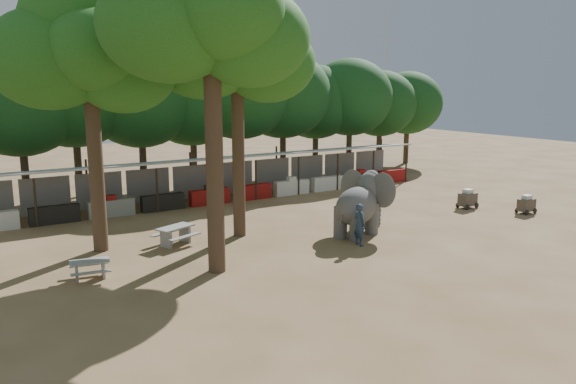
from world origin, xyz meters
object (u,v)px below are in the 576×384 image
yard_tree_center (205,15)px  picnic_table_far (175,233)px  handler (360,225)px  elephant (361,203)px  picnic_table_near (90,267)px  cart_front (526,204)px  cart_back (468,199)px  yard_tree_left (84,49)px  yard_tree_back (232,45)px

yard_tree_center → picnic_table_far: (0.09, 3.94, -8.68)m
handler → picnic_table_far: handler is taller
elephant → picnic_table_near: 12.17m
elephant → cart_front: size_ratio=3.73×
cart_front → cart_back: size_ratio=0.92×
elephant → yard_tree_left: bearing=137.9°
picnic_table_near → cart_back: 20.73m
picnic_table_near → yard_tree_center: bearing=-11.0°
picnic_table_near → picnic_table_far: size_ratio=0.74×
yard_tree_left → cart_front: size_ratio=10.63×
yard_tree_back → picnic_table_far: (-2.91, -0.06, -8.01)m
handler → picnic_table_far: bearing=58.3°
yard_tree_left → picnic_table_near: 8.59m
handler → picnic_table_near: handler is taller
handler → elephant: bearing=-40.1°
cart_back → yard_tree_left: bearing=169.8°
picnic_table_near → picnic_table_far: bearing=39.4°
yard_tree_center → cart_front: size_ratio=11.62×
handler → picnic_table_near: size_ratio=1.21×
yard_tree_left → elephant: yard_tree_left is taller
yard_tree_center → handler: bearing=-3.0°
yard_tree_left → picnic_table_near: size_ratio=7.22×
yard_tree_back → handler: (3.79, -4.36, -7.62)m
elephant → cart_back: elephant is taller
yard_tree_back → cart_back: (13.64, -1.80, -8.01)m
yard_tree_center → handler: yard_tree_center is taller
yard_tree_back → picnic_table_near: yard_tree_back is taller
handler → cart_front: size_ratio=1.78×
yard_tree_left → cart_back: (19.64, -2.80, -7.67)m
elephant → cart_front: (10.24, -1.45, -0.95)m
yard_tree_center → picnic_table_near: bearing=160.3°
yard_tree_center → cart_front: yard_tree_center is taller
picnic_table_near → yard_tree_left: bearing=81.8°
picnic_table_near → cart_back: (20.72, 0.74, 0.09)m
elephant → picnic_table_far: size_ratio=1.88×
yard_tree_left → yard_tree_center: bearing=-59.0°
elephant → cart_front: elephant is taller
yard_tree_left → yard_tree_center: 5.92m
yard_tree_center → cart_back: size_ratio=10.71×
elephant → cart_front: 10.38m
yard_tree_back → handler: 9.56m
picnic_table_far → cart_back: 16.64m
handler → yard_tree_back: bearing=42.0°
elephant → handler: size_ratio=2.10×
yard_tree_left → picnic_table_near: yard_tree_left is taller
cart_front → yard_tree_left: bearing=164.2°
handler → cart_front: 11.51m
yard_tree_center → yard_tree_back: (3.00, 4.00, -0.67)m
yard_tree_center → elephant: bearing=7.7°
yard_tree_back → elephant: 9.19m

